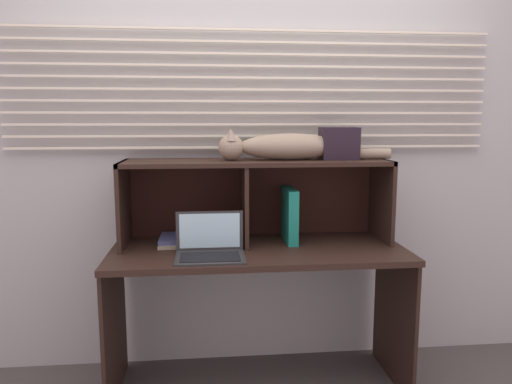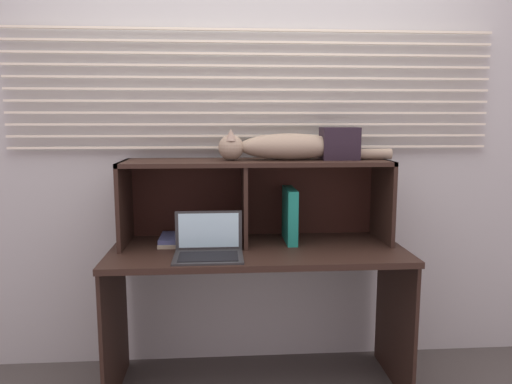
% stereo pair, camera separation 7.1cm
% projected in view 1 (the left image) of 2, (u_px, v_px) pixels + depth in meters
% --- Properties ---
extents(back_panel_with_blinds, '(4.40, 0.08, 2.50)m').
position_uv_depth(back_panel_with_blinds, '(252.00, 144.00, 2.70)').
color(back_panel_with_blinds, '#B6B7B2').
rests_on(back_panel_with_blinds, ground).
extents(desk, '(1.47, 0.62, 0.75)m').
position_uv_depth(desk, '(258.00, 275.00, 2.45)').
color(desk, black).
rests_on(desk, ground).
extents(hutch_shelf_unit, '(1.37, 0.36, 0.43)m').
position_uv_depth(hutch_shelf_unit, '(254.00, 184.00, 2.53)').
color(hutch_shelf_unit, black).
rests_on(hutch_shelf_unit, desk).
extents(cat, '(0.90, 0.16, 0.16)m').
position_uv_depth(cat, '(285.00, 147.00, 2.49)').
color(cat, gray).
rests_on(cat, hutch_shelf_unit).
extents(laptop, '(0.32, 0.24, 0.20)m').
position_uv_depth(laptop, '(210.00, 248.00, 2.27)').
color(laptop, '#2D2D2D').
rests_on(laptop, desk).
extents(binder_upright, '(0.05, 0.26, 0.28)m').
position_uv_depth(binder_upright, '(290.00, 215.00, 2.54)').
color(binder_upright, '#1A836D').
rests_on(binder_upright, desk).
extents(book_stack, '(0.17, 0.23, 0.04)m').
position_uv_depth(book_stack, '(176.00, 240.00, 2.50)').
color(book_stack, gray).
rests_on(book_stack, desk).
extents(storage_box, '(0.19, 0.14, 0.17)m').
position_uv_depth(storage_box, '(339.00, 143.00, 2.51)').
color(storage_box, black).
rests_on(storage_box, hutch_shelf_unit).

